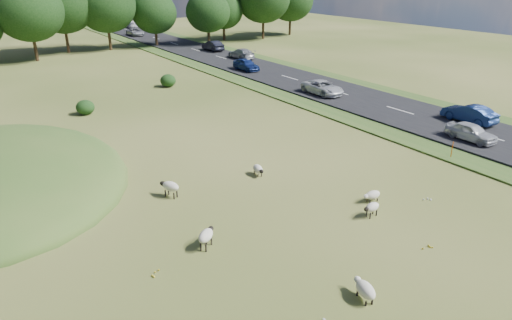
{
  "coord_description": "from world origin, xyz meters",
  "views": [
    {
      "loc": [
        -12.22,
        -17.34,
        11.67
      ],
      "look_at": [
        2.0,
        4.0,
        1.0
      ],
      "focal_mm": 32.0,
      "sensor_mm": 36.0,
      "label": 1
    }
  ],
  "objects_px": {
    "sheep_0": "(372,195)",
    "car_6": "(322,87)",
    "car_7": "(135,32)",
    "marker_post": "(452,150)",
    "car_0": "(246,64)",
    "car_2": "(213,46)",
    "sheep_2": "(258,169)",
    "sheep_5": "(206,235)",
    "car_3": "(241,53)",
    "car_5": "(130,24)",
    "car_1": "(469,113)",
    "sheep_1": "(170,186)",
    "car_4": "(471,132)",
    "sheep_4": "(372,207)",
    "sheep_3": "(365,289)"
  },
  "relations": [
    {
      "from": "sheep_4",
      "to": "sheep_5",
      "type": "height_order",
      "value": "sheep_5"
    },
    {
      "from": "sheep_0",
      "to": "sheep_4",
      "type": "xyz_separation_m",
      "value": [
        -1.26,
        -1.13,
        0.14
      ]
    },
    {
      "from": "sheep_3",
      "to": "car_1",
      "type": "bearing_deg",
      "value": -50.45
    },
    {
      "from": "sheep_1",
      "to": "sheep_2",
      "type": "bearing_deg",
      "value": -119.31
    },
    {
      "from": "sheep_2",
      "to": "car_5",
      "type": "bearing_deg",
      "value": 175.4
    },
    {
      "from": "car_2",
      "to": "car_5",
      "type": "bearing_deg",
      "value": -90.0
    },
    {
      "from": "sheep_3",
      "to": "car_1",
      "type": "xyz_separation_m",
      "value": [
        22.84,
        10.56,
        0.5
      ]
    },
    {
      "from": "car_1",
      "to": "car_7",
      "type": "height_order",
      "value": "car_1"
    },
    {
      "from": "car_5",
      "to": "car_7",
      "type": "relative_size",
      "value": 1.0
    },
    {
      "from": "sheep_1",
      "to": "car_3",
      "type": "distance_m",
      "value": 42.02
    },
    {
      "from": "sheep_5",
      "to": "car_5",
      "type": "bearing_deg",
      "value": 34.93
    },
    {
      "from": "marker_post",
      "to": "car_1",
      "type": "xyz_separation_m",
      "value": [
        7.53,
        3.69,
        0.37
      ]
    },
    {
      "from": "sheep_5",
      "to": "car_1",
      "type": "distance_m",
      "value": 26.51
    },
    {
      "from": "sheep_5",
      "to": "marker_post",
      "type": "bearing_deg",
      "value": -36.73
    },
    {
      "from": "car_6",
      "to": "car_4",
      "type": "bearing_deg",
      "value": -90.0
    },
    {
      "from": "sheep_0",
      "to": "car_6",
      "type": "xyz_separation_m",
      "value": [
        12.79,
        18.64,
        0.51
      ]
    },
    {
      "from": "car_6",
      "to": "car_7",
      "type": "height_order",
      "value": "car_7"
    },
    {
      "from": "sheep_0",
      "to": "car_3",
      "type": "xyz_separation_m",
      "value": [
        16.59,
        40.05,
        0.55
      ]
    },
    {
      "from": "car_4",
      "to": "sheep_4",
      "type": "bearing_deg",
      "value": -165.63
    },
    {
      "from": "sheep_4",
      "to": "car_1",
      "type": "xyz_separation_m",
      "value": [
        17.85,
        6.23,
        0.43
      ]
    },
    {
      "from": "car_7",
      "to": "marker_post",
      "type": "bearing_deg",
      "value": -93.02
    },
    {
      "from": "sheep_1",
      "to": "car_4",
      "type": "height_order",
      "value": "car_4"
    },
    {
      "from": "car_2",
      "to": "car_3",
      "type": "height_order",
      "value": "car_2"
    },
    {
      "from": "sheep_0",
      "to": "sheep_4",
      "type": "bearing_deg",
      "value": 45.97
    },
    {
      "from": "sheep_0",
      "to": "car_6",
      "type": "height_order",
      "value": "car_6"
    },
    {
      "from": "car_1",
      "to": "car_3",
      "type": "height_order",
      "value": "car_1"
    },
    {
      "from": "car_3",
      "to": "car_7",
      "type": "relative_size",
      "value": 1.0
    },
    {
      "from": "sheep_1",
      "to": "sheep_5",
      "type": "height_order",
      "value": "sheep_1"
    },
    {
      "from": "sheep_1",
      "to": "sheep_2",
      "type": "xyz_separation_m",
      "value": [
        5.67,
        -0.31,
        -0.23
      ]
    },
    {
      "from": "sheep_5",
      "to": "car_5",
      "type": "distance_m",
      "value": 88.41
    },
    {
      "from": "sheep_1",
      "to": "car_1",
      "type": "height_order",
      "value": "car_1"
    },
    {
      "from": "sheep_3",
      "to": "car_7",
      "type": "relative_size",
      "value": 0.28
    },
    {
      "from": "sheep_1",
      "to": "car_0",
      "type": "relative_size",
      "value": 0.31
    },
    {
      "from": "sheep_0",
      "to": "car_6",
      "type": "relative_size",
      "value": 0.24
    },
    {
      "from": "sheep_0",
      "to": "car_2",
      "type": "relative_size",
      "value": 0.25
    },
    {
      "from": "marker_post",
      "to": "sheep_5",
      "type": "relative_size",
      "value": 0.99
    },
    {
      "from": "marker_post",
      "to": "car_0",
      "type": "height_order",
      "value": "car_0"
    },
    {
      "from": "sheep_0",
      "to": "car_4",
      "type": "distance_m",
      "value": 13.03
    },
    {
      "from": "car_0",
      "to": "car_2",
      "type": "relative_size",
      "value": 0.92
    },
    {
      "from": "car_0",
      "to": "car_2",
      "type": "xyz_separation_m",
      "value": [
        3.8,
        15.48,
        0.04
      ]
    },
    {
      "from": "sheep_2",
      "to": "car_7",
      "type": "xyz_separation_m",
      "value": [
        16.02,
        65.7,
        0.51
      ]
    },
    {
      "from": "sheep_0",
      "to": "car_7",
      "type": "relative_size",
      "value": 0.23
    },
    {
      "from": "sheep_1",
      "to": "sheep_5",
      "type": "bearing_deg",
      "value": 146.51
    },
    {
      "from": "car_7",
      "to": "sheep_1",
      "type": "bearing_deg",
      "value": -108.35
    },
    {
      "from": "car_6",
      "to": "sheep_0",
      "type": "bearing_deg",
      "value": -124.46
    },
    {
      "from": "sheep_5",
      "to": "car_7",
      "type": "relative_size",
      "value": 0.25
    },
    {
      "from": "car_3",
      "to": "car_6",
      "type": "height_order",
      "value": "car_3"
    },
    {
      "from": "marker_post",
      "to": "car_5",
      "type": "distance_m",
      "value": 84.41
    },
    {
      "from": "car_1",
      "to": "sheep_2",
      "type": "bearing_deg",
      "value": -3.56
    },
    {
      "from": "car_1",
      "to": "sheep_1",
      "type": "bearing_deg",
      "value": -3.46
    }
  ]
}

